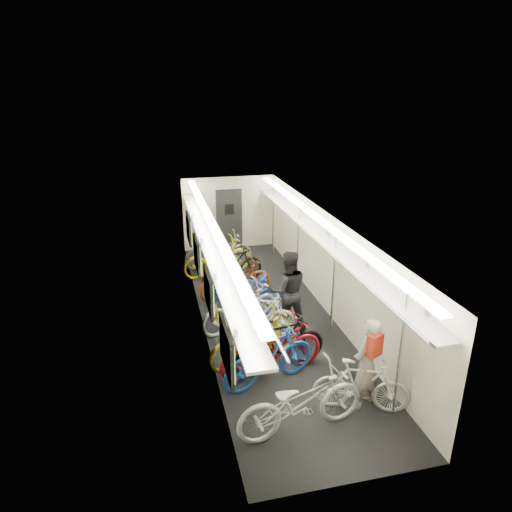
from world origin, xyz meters
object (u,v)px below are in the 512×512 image
bicycle_1 (269,357)px  passenger_mid (288,290)px  bicycle_0 (301,402)px  passenger_near (366,364)px  backpack (375,345)px

bicycle_1 → passenger_mid: size_ratio=1.02×
bicycle_0 → passenger_near: (1.25, 0.35, 0.27)m
bicycle_1 → backpack: (1.45, -1.09, 0.72)m
passenger_mid → passenger_near: bearing=103.5°
bicycle_1 → passenger_near: (1.42, -0.94, 0.26)m
bicycle_1 → passenger_near: size_ratio=1.14×
passenger_near → passenger_mid: bearing=-112.8°
bicycle_0 → backpack: backpack is taller
passenger_mid → bicycle_0: bearing=80.5°
passenger_near → backpack: (0.03, -0.15, 0.45)m
passenger_near → backpack: size_ratio=4.35×
passenger_mid → backpack: passenger_mid is taller
passenger_near → backpack: bearing=69.7°
bicycle_0 → bicycle_1: (-0.17, 1.29, 0.00)m
bicycle_0 → backpack: bearing=-89.2°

